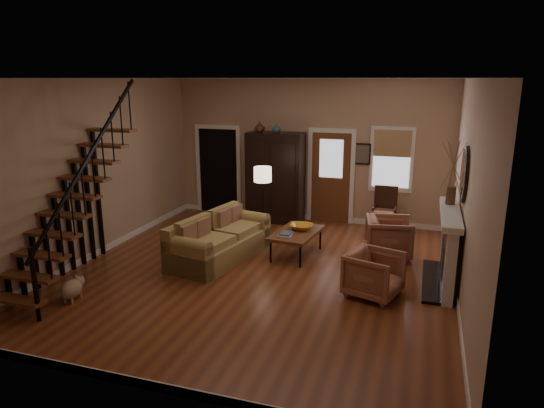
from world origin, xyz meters
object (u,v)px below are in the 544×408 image
(sofa, at_px, (220,239))
(floor_lamp, at_px, (263,205))
(armchair_left, at_px, (374,274))
(side_chair, at_px, (384,211))
(armoire, at_px, (275,177))
(armchair_right, at_px, (389,237))
(coffee_table, at_px, (296,243))

(sofa, bearing_deg, floor_lamp, 82.58)
(armchair_left, distance_m, side_chair, 3.29)
(armoire, xyz_separation_m, armchair_right, (2.77, -1.67, -0.66))
(floor_lamp, height_order, side_chair, floor_lamp)
(armchair_left, relative_size, armchair_right, 0.92)
(armchair_left, height_order, side_chair, side_chair)
(armoire, xyz_separation_m, sofa, (-0.21, -2.78, -0.64))
(sofa, xyz_separation_m, coffee_table, (1.30, 0.65, -0.17))
(armchair_right, relative_size, side_chair, 0.83)
(sofa, bearing_deg, armchair_right, 31.51)
(armchair_left, bearing_deg, coffee_table, 66.61)
(coffee_table, xyz_separation_m, floor_lamp, (-0.88, 0.60, 0.54))
(armchair_left, xyz_separation_m, armchair_right, (0.07, 1.82, 0.03))
(sofa, bearing_deg, armchair_left, -2.63)
(coffee_table, relative_size, armchair_right, 1.47)
(armchair_right, bearing_deg, floor_lamp, 77.00)
(armchair_right, distance_m, floor_lamp, 2.60)
(coffee_table, xyz_separation_m, armchair_left, (1.61, -1.36, 0.12))
(armchair_left, height_order, armchair_right, armchair_right)
(armchair_right, height_order, side_chair, side_chair)
(coffee_table, bearing_deg, side_chair, 52.91)
(armoire, distance_m, armchair_left, 4.46)
(floor_lamp, bearing_deg, coffee_table, -34.18)
(side_chair, bearing_deg, armoire, 175.52)
(sofa, relative_size, coffee_table, 1.74)
(armoire, height_order, sofa, armoire)
(armoire, bearing_deg, side_chair, -4.48)
(sofa, distance_m, armchair_left, 2.99)
(armoire, relative_size, coffee_table, 1.68)
(floor_lamp, distance_m, side_chair, 2.71)
(side_chair, bearing_deg, armchair_right, -81.28)
(sofa, distance_m, armchair_right, 3.18)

